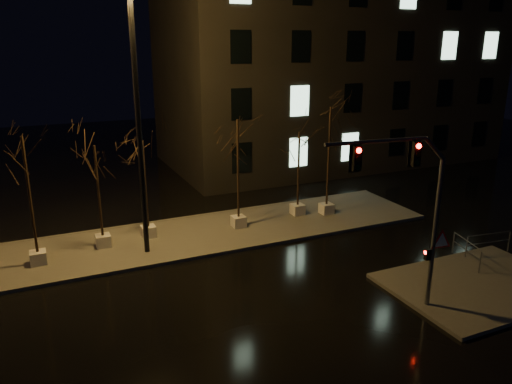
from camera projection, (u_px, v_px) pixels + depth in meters
name	position (u px, v px, depth m)	size (l,w,h in m)	color
ground	(267.00, 286.00, 19.46)	(90.00, 90.00, 0.00)	black
median	(214.00, 232.00, 24.67)	(22.00, 5.00, 0.15)	#4E4C46
sidewalk_corner	(480.00, 285.00, 19.35)	(7.00, 5.00, 0.15)	#4E4C46
building	(330.00, 63.00, 38.48)	(25.00, 12.00, 15.00)	black
tree_0	(26.00, 166.00, 19.80)	(1.80, 1.80, 5.60)	beige
tree_1	(96.00, 169.00, 21.73)	(1.80, 1.80, 4.81)	beige
tree_2	(144.00, 163.00, 22.84)	(1.80, 1.80, 4.78)	beige
tree_3	(238.00, 144.00, 23.97)	(1.80, 1.80, 5.57)	beige
tree_4	(299.00, 151.00, 25.98)	(1.80, 1.80, 4.61)	beige
tree_5	(330.00, 131.00, 25.81)	(1.80, 1.80, 5.93)	beige
traffic_signal_mast	(413.00, 200.00, 16.35)	(4.98, 0.66, 6.12)	slate
streetlight_main	(137.00, 104.00, 20.34)	(2.83, 0.36, 11.35)	black
guard_rail_a	(489.00, 241.00, 21.79)	(2.24, 0.37, 0.98)	slate
guard_rail_b	(467.00, 248.00, 20.98)	(0.57, 2.00, 0.98)	slate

